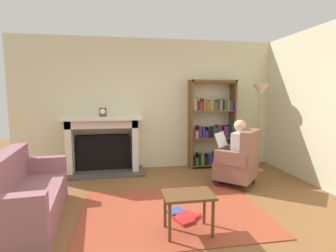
{
  "coord_description": "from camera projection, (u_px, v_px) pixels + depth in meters",
  "views": [
    {
      "loc": [
        -0.63,
        -2.98,
        1.56
      ],
      "look_at": [
        0.1,
        1.2,
        1.05
      ],
      "focal_mm": 28.03,
      "sensor_mm": 36.0,
      "label": 1
    }
  ],
  "objects": [
    {
      "name": "ground",
      "position": [
        177.0,
        223.0,
        3.21
      ],
      "size": [
        14.0,
        14.0,
        0.0
      ],
      "primitive_type": "plane",
      "color": "brown"
    },
    {
      "name": "back_wall",
      "position": [
        152.0,
        104.0,
        5.54
      ],
      "size": [
        5.6,
        0.1,
        2.7
      ],
      "primitive_type": "cube",
      "color": "beige",
      "rests_on": "ground"
    },
    {
      "name": "side_wall_right",
      "position": [
        307.0,
        106.0,
        4.72
      ],
      "size": [
        0.1,
        5.2,
        2.7
      ],
      "primitive_type": "cube",
      "color": "beige",
      "rests_on": "ground"
    },
    {
      "name": "area_rug",
      "position": [
        172.0,
        212.0,
        3.5
      ],
      "size": [
        2.4,
        1.8,
        0.01
      ],
      "primitive_type": "cube",
      "color": "#9E4029",
      "rests_on": "ground"
    },
    {
      "name": "fireplace",
      "position": [
        103.0,
        143.0,
        5.21
      ],
      "size": [
        1.57,
        0.64,
        1.14
      ],
      "color": "#4C4742",
      "rests_on": "ground"
    },
    {
      "name": "mantel_clock",
      "position": [
        103.0,
        112.0,
        5.04
      ],
      "size": [
        0.14,
        0.14,
        0.17
      ],
      "color": "brown",
      "rests_on": "fireplace"
    },
    {
      "name": "bookshelf",
      "position": [
        212.0,
        127.0,
        5.6
      ],
      "size": [
        0.98,
        0.32,
        1.86
      ],
      "color": "brown",
      "rests_on": "ground"
    },
    {
      "name": "armchair_reading",
      "position": [
        240.0,
        161.0,
        4.47
      ],
      "size": [
        0.89,
        0.89,
        0.97
      ],
      "rotation": [
        0.0,
        0.0,
        3.95
      ],
      "color": "#331E14",
      "rests_on": "ground"
    },
    {
      "name": "seated_reader",
      "position": [
        233.0,
        149.0,
        4.51
      ],
      "size": [
        0.58,
        0.58,
        1.14
      ],
      "rotation": [
        0.0,
        0.0,
        3.95
      ],
      "color": "silver",
      "rests_on": "ground"
    },
    {
      "name": "sofa_floral",
      "position": [
        23.0,
        198.0,
        3.15
      ],
      "size": [
        0.88,
        1.76,
        0.85
      ],
      "rotation": [
        0.0,
        0.0,
        1.66
      ],
      "color": "#955E6A",
      "rests_on": "ground"
    },
    {
      "name": "side_table",
      "position": [
        188.0,
        200.0,
        2.93
      ],
      "size": [
        0.56,
        0.39,
        0.47
      ],
      "color": "brown",
      "rests_on": "ground"
    },
    {
      "name": "scattered_books",
      "position": [
        185.0,
        216.0,
        3.32
      ],
      "size": [
        0.42,
        0.51,
        0.04
      ],
      "color": "red",
      "rests_on": "area_rug"
    },
    {
      "name": "floor_lamp",
      "position": [
        260.0,
        98.0,
        5.21
      ],
      "size": [
        0.32,
        0.32,
        1.76
      ],
      "color": "#B7933F",
      "rests_on": "ground"
    }
  ]
}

